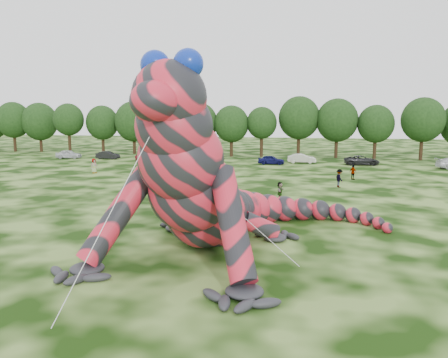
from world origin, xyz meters
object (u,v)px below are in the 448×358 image
tree_12 (375,132)px  car_0 (69,154)px  tree_1 (14,127)px  tree_2 (40,127)px  inflatable_gecko (213,155)px  spectator_4 (94,166)px  spectator_2 (339,178)px  tree_13 (422,129)px  tree_11 (337,128)px  car_2 (153,157)px  tree_9 (262,132)px  car_3 (200,158)px  tree_7 (199,129)px  car_4 (271,160)px  spectator_1 (194,175)px  car_1 (108,155)px  car_6 (362,160)px  tree_4 (103,129)px  tree_5 (134,128)px  spectator_5 (280,191)px  tree_10 (299,127)px  tree_6 (159,129)px  car_5 (302,158)px  tree_8 (231,131)px  tree_3 (69,128)px  spectator_3 (353,172)px

tree_12 → car_0: size_ratio=2.13×
tree_1 → tree_2: 5.38m
inflatable_gecko → tree_2: 71.35m
spectator_4 → spectator_2: spectator_2 is taller
tree_13 → spectator_2: (-14.39, -29.91, -4.12)m
tree_12 → tree_11: bearing=175.8°
car_2 → tree_9: bearing=-66.0°
tree_11 → car_2: size_ratio=1.89×
tree_2 → car_3: bearing=-18.7°
inflatable_gecko → tree_7: size_ratio=2.21×
tree_12 → car_4: size_ratio=2.26×
spectator_1 → car_3: bearing=29.2°
car_1 → tree_1: bearing=73.1°
car_1 → spectator_4: (6.27, -16.38, 0.28)m
car_6 → spectator_1: size_ratio=2.69×
tree_4 → tree_5: size_ratio=0.92×
tree_11 → tree_12: tree_11 is taller
tree_2 → spectator_5: (50.28, -39.40, -4.02)m
tree_5 → car_0: (-7.38, -10.47, -4.18)m
tree_10 → tree_7: bearing=-174.2°
spectator_4 → tree_5: bearing=35.3°
tree_6 → car_2: bearing=-75.7°
tree_1 → car_1: (24.76, -9.63, -4.25)m
car_5 → tree_8: bearing=53.0°
tree_2 → tree_9: (44.08, -1.42, -0.48)m
tree_12 → spectator_1: 38.83m
tree_1 → tree_4: bearing=2.0°
tree_11 → car_3: size_ratio=2.31×
tree_5 → tree_8: size_ratio=1.10×
tree_10 → tree_11: 6.40m
tree_12 → tree_8: bearing=-178.2°
tree_1 → car_1: bearing=-21.2°
tree_1 → tree_12: bearing=-0.3°
car_2 → car_3: car_2 is taller
car_2 → spectator_2: size_ratio=2.81×
car_4 → inflatable_gecko: bearing=179.3°
car_5 → car_6: (8.78, -0.83, -0.01)m
tree_9 → inflatable_gecko: bearing=-86.3°
tree_6 → tree_3: bearing=178.8°
tree_1 → tree_12: 68.37m
tree_4 → tree_10: size_ratio=0.86×
tree_13 → spectator_2: 33.44m
car_2 → spectator_2: bearing=-134.8°
inflatable_gecko → spectator_3: inflatable_gecko is taller
tree_7 → car_5: bearing=-23.1°
tree_4 → spectator_2: (42.38, -31.49, -3.58)m
tree_3 → tree_7: 25.64m
tree_3 → tree_5: (12.59, 1.37, 0.18)m
tree_1 → tree_10: 55.76m
tree_2 → car_5: 52.39m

